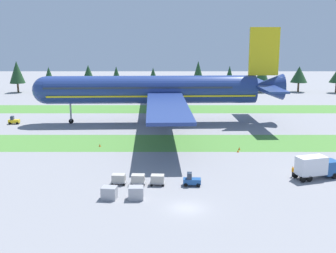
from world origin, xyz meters
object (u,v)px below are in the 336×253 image
(taxiway_marker_0, at_px, (101,145))
(taxiway_marker_2, at_px, (240,149))
(ground_crew_marshaller, at_px, (294,171))
(taxiway_marker_1, at_px, (239,151))
(airliner, at_px, (159,89))
(pushback_tractor, at_px, (15,121))
(baggage_tug, at_px, (192,180))
(cargo_dolly_third, at_px, (120,178))
(cargo_dolly_second, at_px, (139,179))
(uld_container_1, at_px, (137,193))
(cargo_dolly_lead, at_px, (158,179))
(uld_container_0, at_px, (110,193))
(catering_truck, at_px, (317,166))

(taxiway_marker_0, bearing_deg, taxiway_marker_2, -5.28)
(ground_crew_marshaller, relative_size, taxiway_marker_1, 3.75)
(airliner, height_order, pushback_tractor, airliner)
(baggage_tug, bearing_deg, airliner, -169.60)
(pushback_tractor, relative_size, taxiway_marker_1, 5.71)
(airliner, distance_m, taxiway_marker_0, 26.70)
(ground_crew_marshaller, bearing_deg, taxiway_marker_2, 52.55)
(baggage_tug, xyz_separation_m, cargo_dolly_third, (-10.81, 0.57, 0.10))
(cargo_dolly_second, relative_size, ground_crew_marshaller, 1.31)
(uld_container_1, bearing_deg, cargo_dolly_lead, 62.98)
(taxiway_marker_2, bearing_deg, uld_container_0, -131.38)
(cargo_dolly_lead, height_order, ground_crew_marshaller, ground_crew_marshaller)
(airliner, relative_size, catering_truck, 10.40)
(cargo_dolly_second, bearing_deg, cargo_dolly_lead, 90.00)
(cargo_dolly_lead, bearing_deg, taxiway_marker_2, 144.59)
(pushback_tractor, bearing_deg, ground_crew_marshaller, 53.36)
(airliner, distance_m, pushback_tractor, 36.71)
(catering_truck, distance_m, taxiway_marker_0, 41.06)
(baggage_tug, distance_m, ground_crew_marshaller, 16.53)
(cargo_dolly_second, relative_size, uld_container_0, 1.14)
(catering_truck, height_order, uld_container_0, catering_truck)
(ground_crew_marshaller, bearing_deg, cargo_dolly_lead, 132.06)
(uld_container_1, bearing_deg, cargo_dolly_third, 117.68)
(cargo_dolly_third, bearing_deg, taxiway_marker_2, 134.99)
(pushback_tractor, height_order, taxiway_marker_0, pushback_tractor)
(catering_truck, bearing_deg, taxiway_marker_2, -168.10)
(cargo_dolly_lead, distance_m, taxiway_marker_2, 24.62)
(cargo_dolly_second, relative_size, catering_truck, 0.31)
(baggage_tug, distance_m, cargo_dolly_lead, 5.03)
(catering_truck, xyz_separation_m, uld_container_1, (-27.20, -8.36, -1.07))
(uld_container_0, bearing_deg, taxiway_marker_1, 47.38)
(catering_truck, bearing_deg, airliner, -166.11)
(cargo_dolly_second, height_order, taxiway_marker_2, cargo_dolly_second)
(cargo_dolly_lead, height_order, cargo_dolly_third, same)
(cargo_dolly_second, height_order, taxiway_marker_0, cargo_dolly_second)
(cargo_dolly_lead, relative_size, taxiway_marker_1, 4.91)
(cargo_dolly_lead, xyz_separation_m, catering_truck, (24.43, 2.92, 1.03))
(cargo_dolly_lead, xyz_separation_m, taxiway_marker_0, (-12.00, 21.80, -0.64))
(cargo_dolly_second, bearing_deg, taxiway_marker_1, 137.76)
(catering_truck, height_order, taxiway_marker_0, catering_truck)
(baggage_tug, height_order, ground_crew_marshaller, baggage_tug)
(baggage_tug, bearing_deg, taxiway_marker_1, 154.44)
(catering_truck, relative_size, taxiway_marker_2, 12.89)
(taxiway_marker_2, bearing_deg, cargo_dolly_lead, -128.42)
(catering_truck, height_order, uld_container_1, catering_truck)
(uld_container_1, bearing_deg, taxiway_marker_1, 52.78)
(airliner, relative_size, cargo_dolly_second, 33.47)
(cargo_dolly_third, relative_size, taxiway_marker_0, 4.05)
(baggage_tug, relative_size, cargo_dolly_lead, 1.17)
(catering_truck, height_order, taxiway_marker_2, catering_truck)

